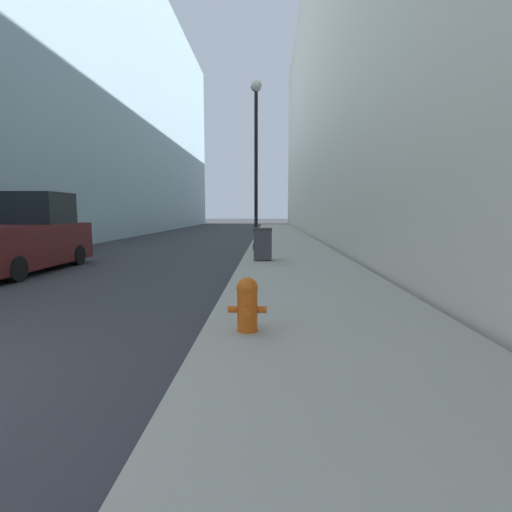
% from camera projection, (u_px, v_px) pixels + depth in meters
% --- Properties ---
extents(sidewalk_right, '(3.58, 60.00, 0.15)m').
position_uv_depth(sidewalk_right, '(286.00, 243.00, 20.67)').
color(sidewalk_right, '#9E998E').
rests_on(sidewalk_right, ground).
extents(building_left_glass, '(12.00, 60.00, 21.10)m').
position_uv_depth(building_left_glass, '(51.00, 85.00, 27.98)').
color(building_left_glass, '#99B7C6').
rests_on(building_left_glass, ground).
extents(building_right_stone, '(12.00, 60.00, 20.70)m').
position_uv_depth(building_right_stone, '(398.00, 85.00, 27.24)').
color(building_right_stone, beige).
rests_on(building_right_stone, ground).
extents(fire_hydrant, '(0.51, 0.39, 0.71)m').
position_uv_depth(fire_hydrant, '(247.00, 303.00, 5.18)').
color(fire_hydrant, '#D15614').
rests_on(fire_hydrant, sidewalk_right).
extents(trash_bin, '(0.59, 0.59, 1.04)m').
position_uv_depth(trash_bin, '(263.00, 244.00, 12.87)').
color(trash_bin, '#3D3D42').
rests_on(trash_bin, sidewalk_right).
extents(lamppost, '(0.46, 0.46, 6.76)m').
position_uv_depth(lamppost, '(256.00, 144.00, 16.05)').
color(lamppost, black).
rests_on(lamppost, sidewalk_right).
extents(pickup_truck, '(2.03, 5.08, 2.28)m').
position_uv_depth(pickup_truck, '(22.00, 239.00, 11.37)').
color(pickup_truck, '#561919').
rests_on(pickup_truck, ground).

